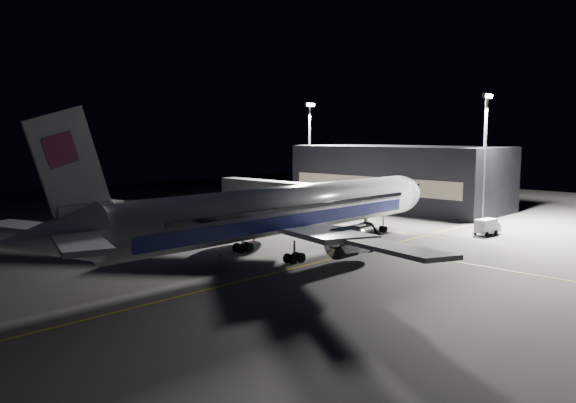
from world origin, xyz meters
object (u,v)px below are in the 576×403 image
(service_truck, at_px, (488,226))
(baggage_tug, at_px, (212,232))
(safety_cone_a, at_px, (221,255))
(floodlight_mast_north, at_px, (310,143))
(safety_cone_b, at_px, (240,247))
(jet_bridge, at_px, (300,192))
(floodlight_mast_south, at_px, (485,146))
(safety_cone_c, at_px, (254,238))
(airliner, at_px, (279,212))

(service_truck, height_order, baggage_tug, service_truck)
(safety_cone_a, bearing_deg, floodlight_mast_north, 30.92)
(floodlight_mast_north, xyz_separation_m, safety_cone_b, (-42.40, -26.39, -12.10))
(jet_bridge, height_order, safety_cone_b, jet_bridge)
(jet_bridge, xyz_separation_m, baggage_tug, (-21.80, -3.74, -3.73))
(floodlight_mast_south, relative_size, safety_cone_c, 35.30)
(service_truck, bearing_deg, baggage_tug, 143.92)
(safety_cone_b, relative_size, safety_cone_c, 0.94)
(floodlight_mast_south, relative_size, safety_cone_a, 38.32)
(baggage_tug, xyz_separation_m, safety_cone_b, (-2.61, -8.72, -0.58))
(airliner, bearing_deg, floodlight_mast_south, -8.33)
(safety_cone_b, bearing_deg, floodlight_mast_south, -15.31)
(safety_cone_b, bearing_deg, jet_bridge, 27.05)
(airliner, xyz_separation_m, floodlight_mast_south, (41.08, -6.01, 7.21))
(safety_cone_b, bearing_deg, service_truck, -29.21)
(floodlight_mast_north, relative_size, safety_cone_c, 35.30)
(jet_bridge, height_order, safety_cone_c, jet_bridge)
(jet_bridge, distance_m, floodlight_mast_south, 31.05)
(airliner, relative_size, safety_cone_a, 113.82)
(jet_bridge, relative_size, baggage_tug, 12.42)
(baggage_tug, distance_m, safety_cone_a, 12.44)
(safety_cone_c, bearing_deg, airliner, -113.97)
(jet_bridge, xyz_separation_m, floodlight_mast_south, (18.00, -24.07, 7.79))
(jet_bridge, distance_m, baggage_tug, 22.43)
(floodlight_mast_north, bearing_deg, jet_bridge, -142.26)
(floodlight_mast_north, xyz_separation_m, safety_cone_a, (-46.73, -27.99, -12.10))
(floodlight_mast_north, height_order, baggage_tug, floodlight_mast_north)
(airliner, height_order, floodlight_mast_south, floodlight_mast_south)
(airliner, xyz_separation_m, safety_cone_b, (-1.33, 5.59, -4.89))
(jet_bridge, bearing_deg, airliner, -141.96)
(baggage_tug, bearing_deg, airliner, -102.45)
(jet_bridge, xyz_separation_m, safety_cone_b, (-24.40, -12.46, -4.31))
(floodlight_mast_north, relative_size, service_truck, 4.47)
(floodlight_mast_north, relative_size, safety_cone_b, 37.71)
(airliner, relative_size, floodlight_mast_south, 2.97)
(floodlight_mast_north, height_order, floodlight_mast_south, same)
(jet_bridge, relative_size, safety_cone_a, 63.69)
(service_truck, bearing_deg, safety_cone_a, 162.24)
(jet_bridge, bearing_deg, safety_cone_b, -152.95)
(jet_bridge, xyz_separation_m, safety_cone_a, (-28.73, -14.06, -4.31))
(floodlight_mast_south, xyz_separation_m, safety_cone_c, (-37.22, 14.70, -12.08))
(airliner, bearing_deg, floodlight_mast_north, 37.91)
(airliner, xyz_separation_m, service_truck, (30.04, -11.95, -3.94))
(airliner, bearing_deg, baggage_tug, 84.89)
(jet_bridge, xyz_separation_m, floodlight_mast_north, (18.00, 13.93, 7.79))
(airliner, relative_size, safety_cone_c, 104.84)
(floodlight_mast_south, distance_m, baggage_tug, 46.15)
(floodlight_mast_north, height_order, safety_cone_c, floodlight_mast_north)
(safety_cone_c, bearing_deg, service_truck, -38.23)
(service_truck, bearing_deg, floodlight_mast_south, 34.59)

